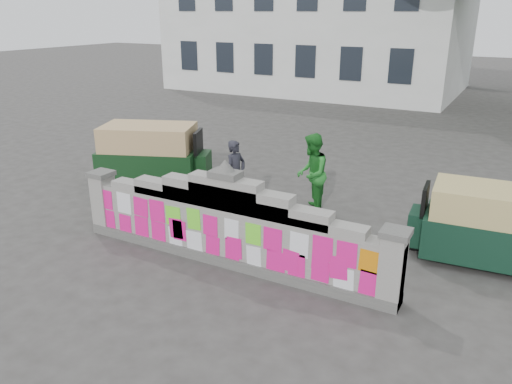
{
  "coord_description": "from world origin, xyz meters",
  "views": [
    {
      "loc": [
        4.44,
        -7.03,
        4.44
      ],
      "look_at": [
        0.07,
        1.0,
        1.1
      ],
      "focal_mm": 35.0,
      "sensor_mm": 36.0,
      "label": 1
    }
  ],
  "objects_px": {
    "pedestrian": "(312,174)",
    "cyclist_rider": "(236,184)",
    "rickshaw_right": "(486,225)",
    "rickshaw_left": "(153,155)",
    "cyclist_bike": "(236,197)"
  },
  "relations": [
    {
      "from": "rickshaw_left",
      "to": "rickshaw_right",
      "type": "xyz_separation_m",
      "value": [
        8.17,
        -0.5,
        -0.1
      ]
    },
    {
      "from": "rickshaw_right",
      "to": "cyclist_rider",
      "type": "bearing_deg",
      "value": -1.39
    },
    {
      "from": "pedestrian",
      "to": "rickshaw_right",
      "type": "distance_m",
      "value": 3.86
    },
    {
      "from": "rickshaw_left",
      "to": "cyclist_rider",
      "type": "bearing_deg",
      "value": -35.71
    },
    {
      "from": "pedestrian",
      "to": "cyclist_rider",
      "type": "bearing_deg",
      "value": -68.09
    },
    {
      "from": "rickshaw_left",
      "to": "rickshaw_right",
      "type": "distance_m",
      "value": 8.19
    },
    {
      "from": "cyclist_rider",
      "to": "rickshaw_right",
      "type": "distance_m",
      "value": 5.17
    },
    {
      "from": "cyclist_rider",
      "to": "rickshaw_left",
      "type": "xyz_separation_m",
      "value": [
        -3.01,
        0.77,
        0.09
      ]
    },
    {
      "from": "cyclist_rider",
      "to": "pedestrian",
      "type": "height_order",
      "value": "pedestrian"
    },
    {
      "from": "cyclist_bike",
      "to": "cyclist_rider",
      "type": "distance_m",
      "value": 0.31
    },
    {
      "from": "rickshaw_left",
      "to": "pedestrian",
      "type": "bearing_deg",
      "value": -17.7
    },
    {
      "from": "cyclist_bike",
      "to": "pedestrian",
      "type": "distance_m",
      "value": 1.81
    },
    {
      "from": "pedestrian",
      "to": "rickshaw_left",
      "type": "relative_size",
      "value": 0.61
    },
    {
      "from": "pedestrian",
      "to": "rickshaw_left",
      "type": "bearing_deg",
      "value": -101.61
    },
    {
      "from": "rickshaw_right",
      "to": "cyclist_bike",
      "type": "bearing_deg",
      "value": -1.39
    }
  ]
}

